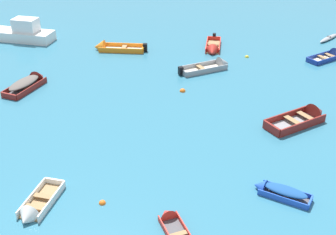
% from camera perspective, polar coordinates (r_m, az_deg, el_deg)
% --- Properties ---
extents(rowboat_white_far_left, '(2.04, 3.41, 1.06)m').
position_cam_1_polar(rowboat_white_far_left, '(22.31, -16.94, -11.38)').
color(rowboat_white_far_left, '#99754C').
rests_on(rowboat_white_far_left, ground_plane).
extents(rowboat_blue_near_camera, '(2.89, 2.31, 0.85)m').
position_cam_1_polar(rowboat_blue_near_camera, '(23.06, 13.80, -9.12)').
color(rowboat_blue_near_camera, '#4C4C51').
rests_on(rowboat_blue_near_camera, ground_plane).
extents(kayak_grey_far_back, '(2.86, 2.66, 0.32)m').
position_cam_1_polar(kayak_grey_far_back, '(46.31, 20.03, 9.61)').
color(kayak_grey_far_back, gray).
rests_on(kayak_grey_far_back, ground_plane).
extents(rowboat_red_near_right, '(1.70, 3.08, 0.85)m').
position_cam_1_polar(rowboat_red_near_right, '(20.81, 0.45, -13.44)').
color(rowboat_red_near_right, '#4C4C51').
rests_on(rowboat_red_near_right, ground_plane).
extents(rowboat_maroon_back_row_right, '(4.71, 3.38, 1.42)m').
position_cam_1_polar(rowboat_maroon_back_row_right, '(30.23, 17.52, 0.09)').
color(rowboat_maroon_back_row_right, gray).
rests_on(rowboat_maroon_back_row_right, ground_plane).
extents(rowboat_orange_cluster_outer, '(4.95, 2.14, 1.35)m').
position_cam_1_polar(rowboat_orange_cluster_outer, '(41.16, -7.53, 8.90)').
color(rowboat_orange_cluster_outer, beige).
rests_on(rowboat_orange_cluster_outer, ground_plane).
extents(motor_launch_white_cluster_inner, '(7.22, 3.96, 2.55)m').
position_cam_1_polar(motor_launch_white_cluster_inner, '(45.76, -18.93, 10.31)').
color(motor_launch_white_cluster_inner, white).
rests_on(motor_launch_white_cluster_inner, ground_plane).
extents(rowboat_grey_center, '(4.63, 2.86, 1.28)m').
position_cam_1_polar(rowboat_grey_center, '(36.97, 5.99, 6.62)').
color(rowboat_grey_center, beige).
rests_on(rowboat_grey_center, ground_plane).
extents(rowboat_deep_blue_back_row_center, '(3.83, 2.87, 1.16)m').
position_cam_1_polar(rowboat_deep_blue_back_row_center, '(41.63, 20.38, 7.50)').
color(rowboat_deep_blue_back_row_center, beige).
rests_on(rowboat_deep_blue_back_row_center, ground_plane).
extents(rowboat_red_far_right, '(2.02, 4.46, 1.16)m').
position_cam_1_polar(rowboat_red_far_right, '(40.81, 5.79, 8.82)').
color(rowboat_red_far_right, '#99754C').
rests_on(rowboat_red_far_right, ground_plane).
extents(rowboat_maroon_outer_left, '(3.00, 4.20, 1.31)m').
position_cam_1_polar(rowboat_maroon_outer_left, '(35.13, -17.36, 4.40)').
color(rowboat_maroon_outer_left, '#4C4C51').
rests_on(rowboat_maroon_outer_left, ground_plane).
extents(mooring_buoy_central, '(0.36, 0.36, 0.36)m').
position_cam_1_polar(mooring_buoy_central, '(39.82, 10.13, 7.67)').
color(mooring_buoy_central, yellow).
rests_on(mooring_buoy_central, ground_plane).
extents(mooring_buoy_midfield, '(0.45, 0.45, 0.45)m').
position_cam_1_polar(mooring_buoy_midfield, '(32.83, 1.89, 3.39)').
color(mooring_buoy_midfield, orange).
rests_on(mooring_buoy_midfield, ground_plane).
extents(mooring_buoy_between_boats_left, '(0.35, 0.35, 0.35)m').
position_cam_1_polar(mooring_buoy_between_boats_left, '(22.28, -8.46, -10.90)').
color(mooring_buoy_between_boats_left, orange).
rests_on(mooring_buoy_between_boats_left, ground_plane).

